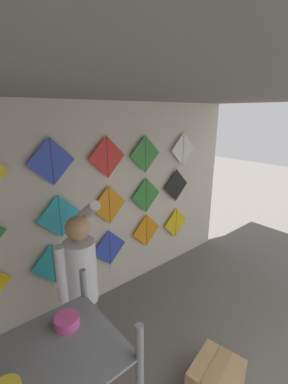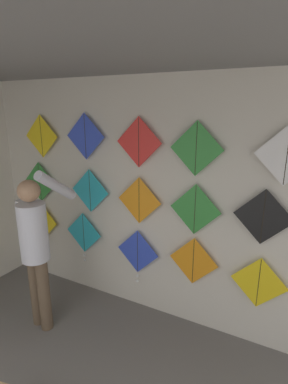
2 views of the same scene
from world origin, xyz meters
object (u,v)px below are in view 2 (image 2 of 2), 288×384
kite_2 (138,254)px  kite_12 (139,142)px  kite_7 (139,201)px  kite_13 (196,149)px  kite_1 (84,235)px  kite_9 (263,217)px  kite_11 (85,136)px  kite_14 (287,155)px  kite_10 (41,136)px  kite_8 (195,210)px  kite_0 (42,221)px  kite_6 (90,191)px  shopkeeper (35,242)px  kite_4 (259,283)px  kite_3 (193,261)px  kite_5 (40,182)px

kite_2 → kite_12: size_ratio=1.25×
kite_7 → kite_13: bearing=0.0°
kite_1 → kite_9: size_ratio=1.25×
kite_11 → kite_13: size_ratio=1.00×
kite_13 → kite_14: (0.82, 0.00, -0.00)m
kite_13 → kite_12: bearing=180.0°
kite_10 → kite_14: (2.92, 0.00, -0.03)m
kite_8 → kite_13: size_ratio=1.00×
kite_14 → kite_7: bearing=180.0°
kite_8 → kite_0: bearing=180.0°
kite_6 → kite_9: (2.04, 0.00, 0.01)m
shopkeeper → kite_14: size_ratio=3.38×
shopkeeper → kite_6: shopkeeper is taller
kite_1 → kite_4: bearing=0.0°
kite_3 → kite_11: kite_11 is taller
kite_6 → kite_14: 2.26m
kite_4 → kite_12: bearing=180.0°
kite_10 → kite_13: 2.10m
kite_11 → kite_12: bearing=0.0°
shopkeeper → kite_1: shopkeeper is taller
shopkeeper → kite_10: 1.44m
shopkeeper → kite_11: size_ratio=3.38×
kite_2 → kite_8: 0.97m
shopkeeper → kite_12: 1.56m
kite_1 → kite_4: kite_1 is taller
kite_5 → kite_12: (1.56, 0.00, 0.63)m
kite_5 → kite_12: kite_12 is taller
kite_2 → kite_9: bearing=0.0°
kite_12 → kite_13: 0.65m
kite_7 → kite_10: bearing=180.0°
kite_0 → kite_2: (1.57, -0.00, -0.13)m
kite_3 → kite_10: bearing=180.0°
kite_10 → kite_9: bearing=0.0°
kite_12 → kite_3: bearing=0.0°
shopkeeper → kite_14: 2.65m
shopkeeper → kite_12: (0.85, 0.79, 1.04)m
kite_0 → kite_8: bearing=0.0°
kite_5 → kite_0: bearing=180.0°
kite_6 → kite_12: (0.70, 0.00, 0.64)m
kite_4 → kite_6: 2.18m
kite_2 → kite_7: size_ratio=1.25×
shopkeeper → kite_2: (0.83, 0.79, -0.30)m
kite_0 → kite_5: size_ratio=1.00×
kite_1 → kite_13: kite_13 is taller
kite_8 → kite_11: bearing=180.0°
kite_3 → kite_13: size_ratio=1.00×
kite_5 → kite_13: 2.29m
kite_13 → kite_4: bearing=0.0°
kite_5 → kite_11: size_ratio=1.00×
kite_0 → kite_9: bearing=0.0°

